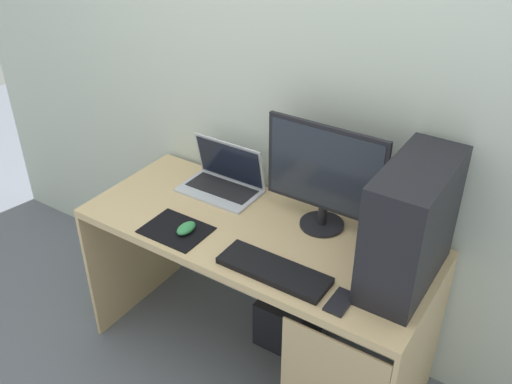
{
  "coord_description": "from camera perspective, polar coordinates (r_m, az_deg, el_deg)",
  "views": [
    {
      "loc": [
        1.01,
        -1.55,
        2.05
      ],
      "look_at": [
        0.0,
        0.0,
        0.9
      ],
      "focal_mm": 39.78,
      "sensor_mm": 36.0,
      "label": 1
    }
  ],
  "objects": [
    {
      "name": "ground_plane",
      "position": [
        2.77,
        -0.0,
        -16.12
      ],
      "size": [
        8.0,
        8.0,
        0.0
      ],
      "primitive_type": "plane",
      "color": "slate"
    },
    {
      "name": "wall_back",
      "position": [
        2.28,
        4.88,
        12.38
      ],
      "size": [
        4.0,
        0.05,
        2.6
      ],
      "color": "beige",
      "rests_on": "ground_plane"
    },
    {
      "name": "desk",
      "position": [
        2.35,
        0.24,
        -6.97
      ],
      "size": [
        1.45,
        0.61,
        0.72
      ],
      "color": "tan",
      "rests_on": "ground_plane"
    },
    {
      "name": "pc_tower",
      "position": [
        1.98,
        15.34,
        -3.24
      ],
      "size": [
        0.2,
        0.46,
        0.46
      ],
      "primitive_type": "cube",
      "color": "black",
      "rests_on": "desk"
    },
    {
      "name": "monitor",
      "position": [
        2.19,
        6.9,
        1.64
      ],
      "size": [
        0.49,
        0.18,
        0.45
      ],
      "color": "black",
      "rests_on": "desk"
    },
    {
      "name": "laptop",
      "position": [
        2.53,
        -3.32,
        1.19
      ],
      "size": [
        0.35,
        0.22,
        0.22
      ],
      "color": "#B7BCC6",
      "rests_on": "desk"
    },
    {
      "name": "keyboard",
      "position": [
        2.07,
        1.8,
        -7.88
      ],
      "size": [
        0.42,
        0.14,
        0.02
      ],
      "primitive_type": "cube",
      "color": "black",
      "rests_on": "desk"
    },
    {
      "name": "mousepad",
      "position": [
        2.3,
        -8.03,
        -3.79
      ],
      "size": [
        0.26,
        0.2,
        0.0
      ],
      "primitive_type": "cube",
      "color": "black",
      "rests_on": "desk"
    },
    {
      "name": "mouse_left",
      "position": [
        2.27,
        -7.04,
        -3.64
      ],
      "size": [
        0.06,
        0.1,
        0.03
      ],
      "primitive_type": "ellipsoid",
      "color": "#338C4C",
      "rests_on": "mousepad"
    },
    {
      "name": "cell_phone",
      "position": [
        1.97,
        8.46,
        -10.88
      ],
      "size": [
        0.07,
        0.13,
        0.01
      ],
      "primitive_type": "cube",
      "color": "black",
      "rests_on": "desk"
    },
    {
      "name": "subwoofer",
      "position": [
        2.76,
        3.28,
        -12.62
      ],
      "size": [
        0.25,
        0.25,
        0.25
      ],
      "primitive_type": "cube",
      "color": "black",
      "rests_on": "ground_plane"
    }
  ]
}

